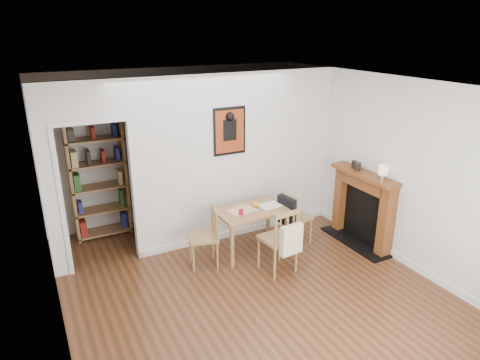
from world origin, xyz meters
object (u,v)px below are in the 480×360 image
red_glass (241,212)px  ceramic_jar_b (354,164)px  dining_table (251,215)px  notebook (270,205)px  orange_fruit (256,205)px  chair_left (203,238)px  ceramic_jar_a (358,166)px  bookshelf (98,175)px  fireplace (363,205)px  chair_right (296,217)px  mantel_lamp (383,171)px  chair_front (278,239)px

red_glass → ceramic_jar_b: ceramic_jar_b is taller
dining_table → notebook: 0.32m
orange_fruit → chair_left: bearing=-175.0°
orange_fruit → ceramic_jar_a: bearing=-15.0°
chair_left → bookshelf: (-1.07, 1.67, 0.58)m
red_glass → bookshelf: bearing=133.2°
chair_left → dining_table: bearing=2.1°
fireplace → ceramic_jar_b: bearing=94.9°
chair_left → ceramic_jar_b: (2.46, -0.22, 0.78)m
fireplace → ceramic_jar_a: ceramic_jar_a is taller
fireplace → chair_right: bearing=155.1°
dining_table → mantel_lamp: size_ratio=4.59×
ceramic_jar_a → orange_fruit: bearing=165.0°
chair_right → notebook: (-0.44, 0.06, 0.26)m
dining_table → notebook: (0.31, -0.01, 0.09)m
chair_front → ceramic_jar_a: 1.75m
red_glass → ceramic_jar_b: size_ratio=0.79×
chair_right → ceramic_jar_b: (0.93, -0.18, 0.78)m
notebook → mantel_lamp: mantel_lamp is taller
chair_right → chair_left: bearing=178.6°
chair_front → notebook: bearing=69.6°
dining_table → ceramic_jar_b: 1.80m
chair_left → red_glass: size_ratio=9.98×
chair_right → red_glass: size_ratio=9.74×
chair_left → chair_front: size_ratio=0.91×
notebook → mantel_lamp: size_ratio=1.46×
chair_left → bookshelf: size_ratio=0.42×
notebook → ceramic_jar_a: ceramic_jar_a is taller
notebook → ceramic_jar_a: 1.47m
fireplace → notebook: bearing=160.3°
ceramic_jar_b → bookshelf: bearing=151.8°
chair_front → ceramic_jar_a: bearing=10.0°
chair_right → orange_fruit: chair_right is taller
chair_right → orange_fruit: 0.72m
chair_front → red_glass: size_ratio=11.00×
red_glass → ceramic_jar_a: ceramic_jar_a is taller
chair_right → notebook: bearing=172.5°
bookshelf → red_glass: size_ratio=23.60×
chair_left → red_glass: chair_left is taller
dining_table → notebook: bearing=-1.5°
orange_fruit → ceramic_jar_b: 1.67m
dining_table → orange_fruit: (0.10, 0.05, 0.13)m
notebook → ceramic_jar_b: size_ratio=2.95×
notebook → ceramic_jar_b: bearing=-9.9°
bookshelf → fireplace: size_ratio=1.64×
chair_right → bookshelf: (-2.60, 1.71, 0.57)m
mantel_lamp → ceramic_jar_a: (-0.01, 0.50, -0.08)m
ceramic_jar_b → chair_front: bearing=-166.3°
bookshelf → mantel_lamp: 4.32m
bookshelf → mantel_lamp: (3.50, -2.50, 0.29)m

